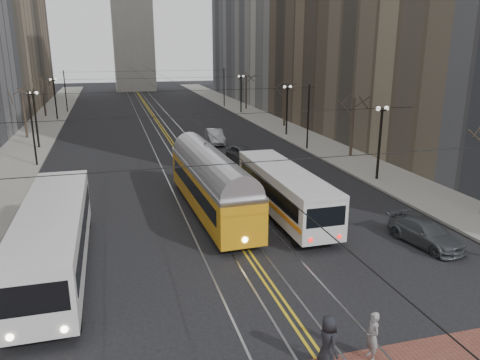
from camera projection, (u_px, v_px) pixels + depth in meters
ground at (308, 341)px, 16.94m from camera, size 260.00×260.00×0.00m
sidewalk_left at (35, 136)px, 54.73m from camera, size 5.00×140.00×0.15m
sidewalk_right at (277, 125)px, 62.44m from camera, size 5.00×140.00×0.15m
streetcar_rails at (164, 131)px, 58.61m from camera, size 4.80×130.00×0.02m
centre_lines at (164, 131)px, 58.60m from camera, size 0.42×130.00×0.01m
lamp_posts at (183, 131)px, 42.79m from camera, size 27.60×57.20×5.60m
street_trees at (173, 120)px, 48.80m from camera, size 31.68×53.28×5.60m
trolley_wires at (174, 111)px, 48.15m from camera, size 25.96×120.00×6.60m
transit_bus at (54, 240)px, 21.69m from camera, size 2.71×12.95×3.24m
streetcar at (211, 189)px, 29.51m from camera, size 3.03×13.58×3.18m
rear_bus at (284, 193)px, 28.95m from camera, size 2.60×11.52×3.00m
cargo_van at (303, 204)px, 28.47m from camera, size 1.88×4.64×2.03m
sedan_grey at (243, 154)px, 42.61m from camera, size 2.55×4.85×1.57m
sedan_silver at (215, 136)px, 50.85m from camera, size 1.99×4.86×1.57m
sedan_parked at (426, 233)px, 24.99m from camera, size 2.60×4.80×1.32m
pedestrian_a at (328, 342)px, 15.29m from camera, size 0.65×0.96×1.90m
pedestrian_b at (372, 336)px, 15.73m from camera, size 0.47×0.67×1.75m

